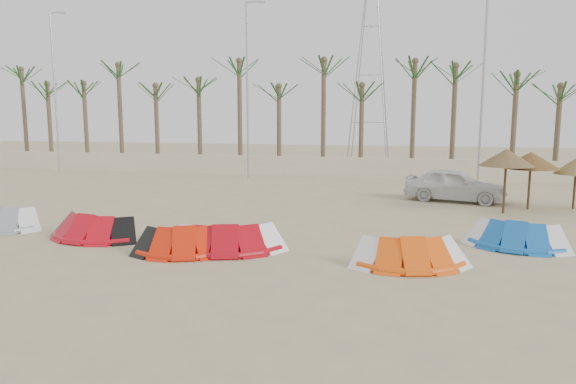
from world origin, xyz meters
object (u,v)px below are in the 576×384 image
(parasol_left, at_px, (531,160))
(car, at_px, (455,185))
(parasol_right, at_px, (576,166))
(kite_red_right, at_px, (230,236))
(kite_orange, at_px, (411,249))
(kite_red_left, at_px, (97,225))
(parasol_mid, at_px, (506,158))
(kite_blue, at_px, (514,233))
(kite_red_mid, at_px, (190,238))
(kite_grey, at_px, (2,217))

(parasol_left, distance_m, car, 3.52)
(parasol_right, bearing_deg, kite_red_right, -140.65)
(kite_orange, xyz_separation_m, parasol_right, (6.76, 10.24, 1.43))
(kite_red_left, height_order, kite_orange, same)
(kite_orange, bearing_deg, parasol_mid, 66.61)
(kite_red_left, bearing_deg, kite_red_right, -5.31)
(car, bearing_deg, kite_red_left, 145.27)
(kite_blue, xyz_separation_m, parasol_mid, (0.62, 5.75, 1.87))
(kite_orange, xyz_separation_m, parasol_mid, (3.68, 8.50, 1.87))
(kite_blue, height_order, parasol_right, parasol_right)
(kite_red_mid, bearing_deg, kite_red_right, 29.03)
(kite_blue, distance_m, parasol_right, 8.48)
(kite_red_right, relative_size, car, 0.81)
(parasol_mid, distance_m, car, 3.53)
(parasol_mid, bearing_deg, kite_red_right, -137.74)
(kite_orange, xyz_separation_m, parasol_left, (4.85, 9.69, 1.69))
(kite_grey, relative_size, kite_red_left, 0.93)
(kite_grey, xyz_separation_m, parasol_left, (18.88, 8.53, 1.69))
(car, bearing_deg, kite_grey, 136.48)
(parasol_left, xyz_separation_m, parasol_right, (1.91, 0.55, -0.25))
(kite_red_mid, bearing_deg, kite_blue, 17.45)
(kite_blue, relative_size, parasol_right, 1.45)
(kite_red_left, relative_size, car, 0.76)
(kite_orange, bearing_deg, car, 80.07)
(kite_orange, distance_m, car, 11.36)
(kite_red_left, bearing_deg, parasol_right, 29.30)
(kite_blue, bearing_deg, kite_red_right, -164.11)
(kite_red_right, distance_m, kite_orange, 5.28)
(parasol_right, relative_size, car, 0.49)
(kite_grey, distance_m, kite_red_left, 4.03)
(kite_red_right, distance_m, parasol_right, 15.62)
(kite_red_left, height_order, kite_blue, same)
(kite_blue, distance_m, car, 8.52)
(kite_blue, bearing_deg, kite_orange, -138.05)
(kite_blue, bearing_deg, kite_red_mid, -162.55)
(kite_blue, relative_size, parasol_mid, 1.21)
(kite_red_right, distance_m, parasol_left, 13.85)
(car, bearing_deg, parasol_mid, -133.04)
(kite_red_right, height_order, kite_orange, same)
(parasol_right, bearing_deg, kite_red_left, -150.70)
(kite_red_right, height_order, kite_blue, same)
(kite_blue, height_order, car, car)
(kite_red_mid, bearing_deg, parasol_left, 41.59)
(kite_red_mid, xyz_separation_m, parasol_mid, (9.96, 8.69, 1.87))
(kite_red_left, distance_m, parasol_right, 19.30)
(kite_red_mid, height_order, car, car)
(parasol_left, bearing_deg, kite_orange, -116.58)
(kite_red_right, xyz_separation_m, kite_blue, (8.32, 2.37, -0.00))
(kite_grey, height_order, kite_orange, same)
(kite_red_right, distance_m, kite_blue, 8.65)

